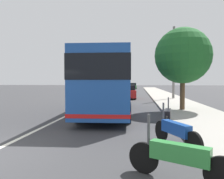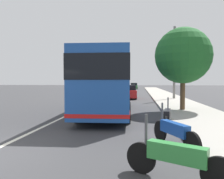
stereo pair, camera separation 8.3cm
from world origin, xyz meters
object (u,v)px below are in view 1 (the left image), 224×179
car_ahead_same_lane (116,86)px  utility_pole (174,63)px  motorcycle_nearest_curb (179,158)px  car_oncoming (133,86)px  car_behind_bus (105,88)px  roadside_tree_mid_block (183,56)px  motorcycle_far_end (168,116)px  car_side_street (128,92)px  coach_bus (109,81)px  motorcycle_angled (176,132)px

car_ahead_same_lane → utility_pole: bearing=17.3°
motorcycle_nearest_curb → car_oncoming: size_ratio=0.48×
utility_pole → car_behind_bus: bearing=31.0°
roadside_tree_mid_block → motorcycle_nearest_curb: bearing=168.8°
car_behind_bus → roadside_tree_mid_block: (-26.32, -9.05, 2.91)m
motorcycle_far_end → car_behind_bus: car_behind_bus is taller
utility_pole → car_side_street: bearing=80.6°
coach_bus → utility_pole: (10.92, -5.62, 1.93)m
car_side_street → car_behind_bus: 16.51m
car_oncoming → car_behind_bus: bearing=163.5°
car_oncoming → roadside_tree_mid_block: (-42.06, -4.19, 2.89)m
coach_bus → motorcycle_angled: (-7.04, -2.93, -1.52)m
motorcycle_angled → car_behind_bus: 35.29m
car_side_street → utility_pole: size_ratio=0.55×
motorcycle_nearest_curb → car_ahead_same_lane: car_ahead_same_lane is taller
car_oncoming → roadside_tree_mid_block: 42.37m
car_oncoming → car_ahead_same_lane: 5.17m
car_behind_bus → car_oncoming: car_oncoming is taller
roadside_tree_mid_block → car_side_street: bearing=21.1°
car_oncoming → car_side_street: bearing=-179.1°
motorcycle_angled → motorcycle_far_end: (3.22, -0.19, -0.03)m
motorcycle_nearest_curb → car_oncoming: (52.56, 2.12, 0.26)m
car_ahead_same_lane → car_side_street: bearing=9.6°
utility_pole → coach_bus: bearing=152.8°
roadside_tree_mid_block → utility_pole: (9.75, -0.92, 0.31)m
motorcycle_nearest_curb → motorcycle_far_end: (5.52, -0.50, -0.03)m
motorcycle_far_end → car_behind_bus: (31.30, 7.47, 0.27)m
motorcycle_far_end → car_ahead_same_lane: bearing=18.3°
car_behind_bus → utility_pole: 19.60m
motorcycle_far_end → car_ahead_same_lane: (49.29, 7.27, 0.23)m
car_side_street → car_oncoming: bearing=-4.0°
motorcycle_angled → roadside_tree_mid_block: roadside_tree_mid_block is taller
car_oncoming → roadside_tree_mid_block: bearing=-173.6°
car_oncoming → motorcycle_nearest_curb: bearing=-177.0°
motorcycle_nearest_curb → motorcycle_angled: motorcycle_angled is taller
car_behind_bus → car_oncoming: 16.47m
car_behind_bus → car_ahead_same_lane: size_ratio=1.11×
car_side_street → car_ahead_same_lane: size_ratio=1.04×
car_side_street → utility_pole: (-0.82, -4.99, 3.21)m
car_oncoming → car_ahead_same_lane: bearing=64.9°
roadside_tree_mid_block → car_behind_bus: bearing=19.0°
coach_bus → car_behind_bus: coach_bus is taller
motorcycle_far_end → car_oncoming: 47.12m
utility_pole → car_ahead_same_lane: bearing=15.8°
car_behind_bus → car_ahead_same_lane: 17.99m
utility_pole → car_oncoming: bearing=9.0°
motorcycle_nearest_curb → car_behind_bus: car_behind_bus is taller
coach_bus → motorcycle_far_end: bearing=-143.5°
car_oncoming → utility_pole: utility_pole is taller
motorcycle_nearest_curb → car_ahead_same_lane: (54.81, 6.78, 0.21)m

